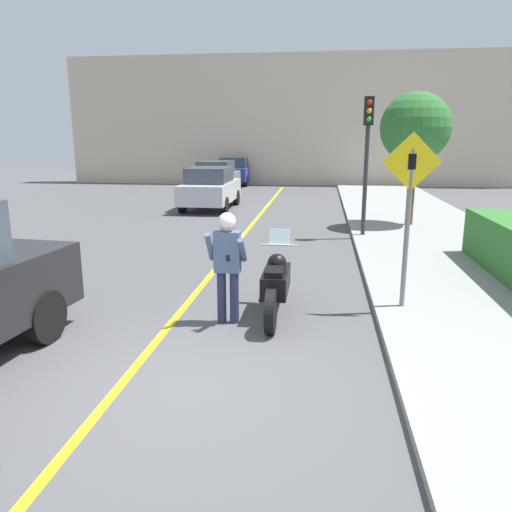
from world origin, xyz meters
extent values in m
plane|color=#4C4C4F|center=(0.00, 0.00, 0.00)|extent=(80.00, 80.00, 0.00)
cube|color=gray|center=(4.80, 4.00, 0.06)|extent=(4.40, 44.00, 0.12)
cube|color=yellow|center=(-0.60, 6.00, 0.00)|extent=(0.12, 36.00, 0.01)
cube|color=beige|center=(0.00, 26.00, 3.82)|extent=(28.00, 1.20, 7.64)
cylinder|color=black|center=(0.99, 1.74, 0.34)|extent=(0.14, 0.67, 0.67)
cylinder|color=black|center=(0.99, 3.37, 0.34)|extent=(0.14, 0.67, 0.67)
cube|color=black|center=(0.99, 2.55, 0.57)|extent=(0.40, 1.12, 0.36)
sphere|color=black|center=(0.99, 2.71, 0.83)|extent=(0.32, 0.32, 0.32)
cube|color=black|center=(0.99, 2.30, 0.79)|extent=(0.28, 0.48, 0.10)
cylinder|color=silver|center=(0.99, 3.12, 1.05)|extent=(0.62, 0.03, 0.03)
cube|color=silver|center=(0.99, 3.19, 1.17)|extent=(0.36, 0.12, 0.31)
cylinder|color=#282D4C|center=(0.18, 2.09, 0.41)|extent=(0.14, 0.14, 0.82)
cylinder|color=#282D4C|center=(0.38, 2.09, 0.41)|extent=(0.14, 0.14, 0.82)
cube|color=slate|center=(0.28, 2.09, 1.14)|extent=(0.40, 0.22, 0.63)
cylinder|color=slate|center=(0.03, 1.99, 1.23)|extent=(0.09, 0.38, 0.49)
cylinder|color=slate|center=(0.53, 1.97, 1.20)|extent=(0.09, 0.44, 0.44)
sphere|color=tan|center=(0.28, 2.09, 1.56)|extent=(0.23, 0.23, 0.23)
sphere|color=white|center=(0.28, 2.09, 1.61)|extent=(0.27, 0.27, 0.27)
cube|color=black|center=(0.34, 1.81, 1.11)|extent=(0.06, 0.05, 0.11)
cylinder|color=black|center=(-2.13, 0.98, 0.38)|extent=(0.29, 0.78, 0.76)
cylinder|color=slate|center=(3.05, 2.92, 1.39)|extent=(0.08, 0.08, 2.55)
cube|color=yellow|center=(3.05, 2.90, 2.47)|extent=(0.91, 0.02, 0.91)
cube|color=black|center=(3.05, 2.89, 2.47)|extent=(0.12, 0.01, 0.24)
cylinder|color=#2D2D30|center=(2.89, 9.20, 2.02)|extent=(0.12, 0.12, 3.80)
cube|color=black|center=(2.89, 9.18, 3.54)|extent=(0.26, 0.22, 0.76)
sphere|color=red|center=(2.89, 9.06, 3.76)|extent=(0.14, 0.14, 0.14)
sphere|color=gold|center=(2.89, 9.06, 3.54)|extent=(0.14, 0.14, 0.14)
sphere|color=green|center=(2.89, 9.06, 3.32)|extent=(0.14, 0.14, 0.14)
cylinder|color=brown|center=(4.49, 11.17, 1.25)|extent=(0.24, 0.24, 2.27)
sphere|color=#2D6B2D|center=(4.49, 11.17, 3.14)|extent=(2.16, 2.16, 2.16)
cylinder|color=black|center=(-3.63, 16.03, 0.32)|extent=(0.22, 0.64, 0.64)
cylinder|color=black|center=(-1.97, 16.03, 0.32)|extent=(0.22, 0.64, 0.64)
cylinder|color=black|center=(-3.63, 13.43, 0.32)|extent=(0.22, 0.64, 0.64)
cylinder|color=black|center=(-1.97, 13.43, 0.32)|extent=(0.22, 0.64, 0.64)
cube|color=silver|center=(-2.80, 14.73, 0.70)|extent=(1.80, 4.20, 0.76)
cube|color=#38424C|center=(-2.80, 14.56, 1.38)|extent=(1.58, 2.18, 0.60)
cylinder|color=black|center=(-4.52, 21.50, 0.32)|extent=(0.22, 0.64, 0.64)
cylinder|color=black|center=(-2.86, 21.50, 0.32)|extent=(0.22, 0.64, 0.64)
cylinder|color=black|center=(-4.52, 18.89, 0.32)|extent=(0.22, 0.64, 0.64)
cylinder|color=black|center=(-2.86, 18.89, 0.32)|extent=(0.22, 0.64, 0.64)
cube|color=gray|center=(-3.69, 20.19, 0.70)|extent=(1.80, 4.20, 0.76)
cube|color=#38424C|center=(-3.69, 20.03, 1.38)|extent=(1.58, 2.18, 0.60)
cylinder|color=black|center=(-4.44, 26.86, 0.32)|extent=(0.22, 0.64, 0.64)
cylinder|color=black|center=(-2.79, 26.86, 0.32)|extent=(0.22, 0.64, 0.64)
cylinder|color=black|center=(-4.44, 24.25, 0.32)|extent=(0.22, 0.64, 0.64)
cylinder|color=black|center=(-2.79, 24.25, 0.32)|extent=(0.22, 0.64, 0.64)
cube|color=navy|center=(-3.62, 25.55, 0.70)|extent=(1.80, 4.20, 0.76)
cube|color=#38424C|center=(-3.62, 25.39, 1.38)|extent=(1.58, 2.18, 0.60)
camera|label=1|loc=(1.68, -5.19, 2.83)|focal=35.00mm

